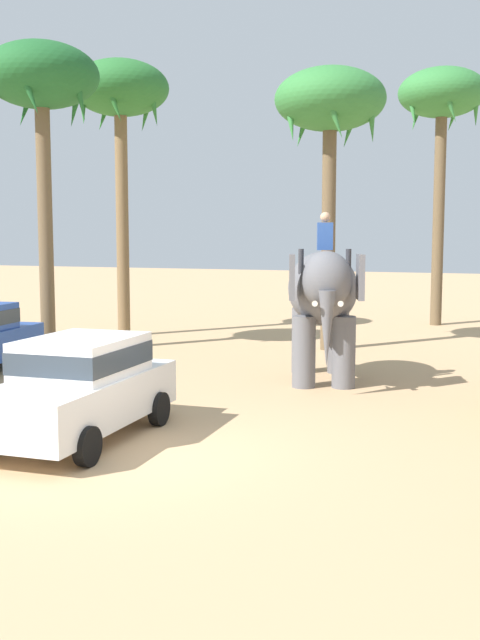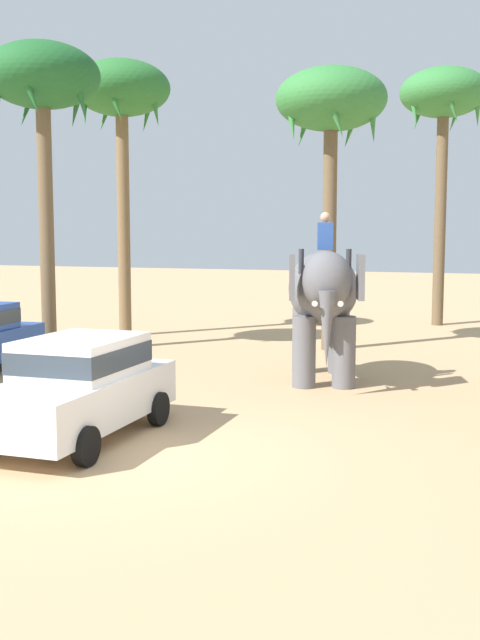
% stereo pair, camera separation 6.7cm
% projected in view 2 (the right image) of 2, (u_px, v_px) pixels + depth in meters
% --- Properties ---
extents(ground_plane, '(120.00, 120.00, 0.00)m').
position_uv_depth(ground_plane, '(122.00, 453.00, 11.82)').
color(ground_plane, tan).
extents(car_sedan_foreground, '(2.05, 4.19, 1.70)m').
position_uv_depth(car_sedan_foreground, '(80.00, 384.00, 12.57)').
color(car_sedan_foreground, white).
rests_on(car_sedan_foreground, ground).
extents(elephant_with_mahout, '(2.57, 4.02, 3.88)m').
position_uv_depth(elephant_with_mahout, '(323.00, 296.00, 17.39)').
color(elephant_with_mahout, slate).
rests_on(elephant_with_mahout, ground).
extents(palm_tree_behind_elephant, '(3.20, 3.20, 9.06)m').
position_uv_depth(palm_tree_behind_elephant, '(122.00, 97.00, 24.82)').
color(palm_tree_behind_elephant, brown).
rests_on(palm_tree_behind_elephant, ground).
extents(palm_tree_near_hut, '(3.20, 3.20, 9.47)m').
position_uv_depth(palm_tree_near_hut, '(444.00, 102.00, 27.80)').
color(palm_tree_near_hut, brown).
rests_on(palm_tree_near_hut, ground).
extents(palm_tree_left_of_road, '(3.20, 3.20, 8.67)m').
position_uv_depth(palm_tree_left_of_road, '(43.00, 85.00, 21.01)').
color(palm_tree_left_of_road, brown).
rests_on(palm_tree_left_of_road, ground).
extents(palm_tree_far_back, '(3.20, 3.20, 8.16)m').
position_uv_depth(palm_tree_far_back, '(331.00, 108.00, 21.78)').
color(palm_tree_far_back, brown).
rests_on(palm_tree_far_back, ground).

